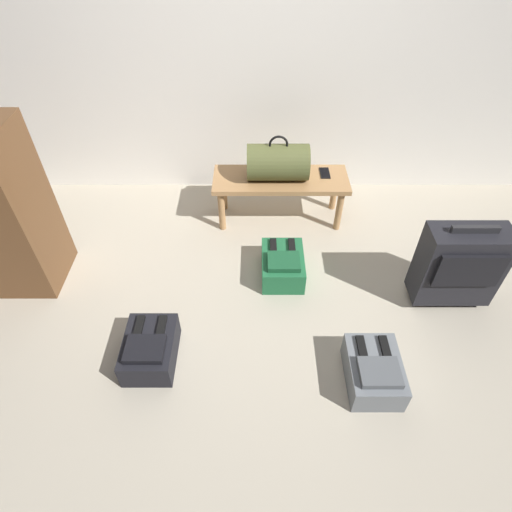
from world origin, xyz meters
The scene contains 9 objects.
ground_plane centered at (0.00, 0.00, 0.00)m, with size 6.60×6.60×0.00m, color #B2A893.
back_wall centered at (0.00, 1.60, 1.40)m, with size 6.00×0.10×2.80m, color silver.
bench centered at (0.20, 1.09, 0.32)m, with size 1.00×0.36×0.38m.
duffel_bag_olive centered at (0.17, 1.09, 0.51)m, with size 0.44×0.26×0.34m.
cell_phone centered at (0.53, 1.15, 0.38)m, with size 0.07×0.14×0.01m.
suitcase_upright_charcoal centered at (1.24, 0.24, 0.32)m, with size 0.48×0.23×0.61m.
backpack_dark centered at (-0.58, -0.20, 0.09)m, with size 0.28×0.38×0.21m.
backpack_grey centered at (0.65, -0.34, 0.09)m, with size 0.28×0.38×0.21m.
backpack_green centered at (0.20, 0.46, 0.09)m, with size 0.28×0.38×0.21m.
Camera 1 is at (0.02, -1.54, 2.11)m, focal length 29.50 mm.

